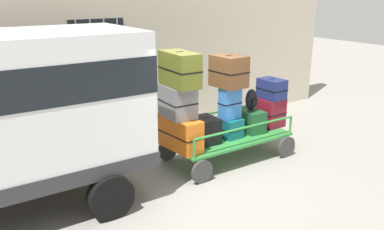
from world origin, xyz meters
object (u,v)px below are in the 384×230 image
(suitcase_right_bottom, at_px, (270,112))
(suitcase_center_bottom, at_px, (229,127))
(suitcase_left_bottom, at_px, (179,133))
(suitcase_center_middle, at_px, (230,103))
(suitcase_center_top, at_px, (229,71))
(suitcase_midright_bottom, at_px, (250,120))
(suitcase_left_top, at_px, (180,69))
(backpack, at_px, (251,100))
(suitcase_left_middle, at_px, (178,101))
(suitcase_right_middle, at_px, (272,89))
(luggage_cart, at_px, (228,140))
(suitcase_midleft_bottom, at_px, (205,130))

(suitcase_right_bottom, bearing_deg, suitcase_center_bottom, -177.94)
(suitcase_left_bottom, distance_m, suitcase_center_middle, 1.23)
(suitcase_center_top, relative_size, suitcase_midright_bottom, 1.00)
(suitcase_center_bottom, bearing_deg, suitcase_left_top, -179.09)
(suitcase_left_bottom, xyz_separation_m, suitcase_center_bottom, (1.16, -0.02, -0.11))
(backpack, bearing_deg, suitcase_left_middle, 178.25)
(suitcase_left_bottom, height_order, suitcase_right_middle, suitcase_right_middle)
(suitcase_right_middle, bearing_deg, luggage_cart, -179.56)
(suitcase_right_bottom, height_order, suitcase_right_middle, suitcase_right_middle)
(suitcase_left_middle, bearing_deg, suitcase_midright_bottom, -0.80)
(suitcase_right_bottom, bearing_deg, suitcase_midright_bottom, -179.24)
(suitcase_center_top, bearing_deg, suitcase_midleft_bottom, -175.56)
(suitcase_left_bottom, relative_size, suitcase_left_middle, 1.49)
(suitcase_center_middle, bearing_deg, suitcase_left_middle, 176.36)
(suitcase_center_top, bearing_deg, suitcase_center_bottom, -90.00)
(suitcase_left_middle, height_order, suitcase_midright_bottom, suitcase_left_middle)
(suitcase_midleft_bottom, height_order, suitcase_center_middle, suitcase_center_middle)
(luggage_cart, relative_size, suitcase_right_bottom, 4.15)
(suitcase_right_middle, bearing_deg, suitcase_center_top, 178.94)
(suitcase_left_top, relative_size, suitcase_right_bottom, 1.40)
(suitcase_left_bottom, height_order, suitcase_left_middle, suitcase_left_middle)
(suitcase_midleft_bottom, bearing_deg, suitcase_left_middle, 174.68)
(suitcase_left_bottom, relative_size, suitcase_midright_bottom, 1.49)
(suitcase_right_bottom, xyz_separation_m, suitcase_right_middle, (0.00, -0.01, 0.52))
(suitcase_left_bottom, bearing_deg, suitcase_right_bottom, 0.59)
(suitcase_midright_bottom, bearing_deg, luggage_cart, -178.52)
(suitcase_right_middle, bearing_deg, suitcase_left_bottom, -179.75)
(suitcase_midright_bottom, bearing_deg, suitcase_center_top, 178.48)
(suitcase_left_middle, xyz_separation_m, backpack, (1.74, -0.05, -0.22))
(suitcase_center_top, distance_m, suitcase_midright_bottom, 1.25)
(suitcase_left_middle, height_order, suitcase_right_bottom, suitcase_left_middle)
(suitcase_left_middle, xyz_separation_m, suitcase_center_top, (1.16, -0.01, 0.43))
(suitcase_left_top, relative_size, suitcase_midright_bottom, 1.26)
(suitcase_center_middle, xyz_separation_m, suitcase_right_bottom, (1.16, 0.06, -0.40))
(luggage_cart, relative_size, suitcase_right_middle, 4.46)
(backpack, bearing_deg, suitcase_left_top, -179.21)
(suitcase_center_middle, height_order, backpack, suitcase_center_middle)
(suitcase_midright_bottom, height_order, suitcase_right_middle, suitcase_right_middle)
(suitcase_center_top, bearing_deg, suitcase_center_middle, -90.00)
(suitcase_midright_bottom, distance_m, backpack, 0.45)
(suitcase_center_top, bearing_deg, luggage_cart, -90.00)
(suitcase_center_top, bearing_deg, backpack, -4.36)
(suitcase_center_top, xyz_separation_m, backpack, (0.58, -0.04, -0.65))
(suitcase_midleft_bottom, bearing_deg, suitcase_center_middle, -1.95)
(suitcase_center_middle, xyz_separation_m, suitcase_right_middle, (1.16, 0.04, 0.12))
(suitcase_left_bottom, xyz_separation_m, suitcase_midright_bottom, (1.75, 0.02, -0.07))
(suitcase_left_top, xyz_separation_m, suitcase_right_bottom, (2.33, 0.06, -1.20))
(suitcase_midleft_bottom, xyz_separation_m, suitcase_right_bottom, (1.75, 0.04, 0.06))
(luggage_cart, bearing_deg, suitcase_right_middle, 0.44)
(suitcase_center_bottom, height_order, suitcase_right_middle, suitcase_right_middle)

